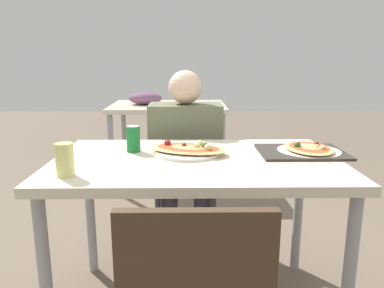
{
  "coord_description": "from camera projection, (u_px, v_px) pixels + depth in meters",
  "views": [
    {
      "loc": [
        -0.04,
        -1.62,
        1.2
      ],
      "look_at": [
        -0.02,
        0.02,
        0.82
      ],
      "focal_mm": 35.0,
      "sensor_mm": 36.0,
      "label": 1
    }
  ],
  "objects": [
    {
      "name": "dining_table",
      "position": [
        196.0,
        175.0,
        1.7
      ],
      "size": [
        1.28,
        0.79,
        0.76
      ],
      "color": "beige",
      "rests_on": "ground_plane"
    },
    {
      "name": "chair_far_seated",
      "position": [
        186.0,
        169.0,
        2.45
      ],
      "size": [
        0.4,
        0.4,
        0.87
      ],
      "rotation": [
        0.0,
        0.0,
        3.14
      ],
      "color": "#3F2D1E",
      "rests_on": "ground_plane"
    },
    {
      "name": "person_seated",
      "position": [
        186.0,
        147.0,
        2.3
      ],
      "size": [
        0.44,
        0.28,
        1.13
      ],
      "rotation": [
        0.0,
        0.0,
        3.14
      ],
      "color": "#2D2D38",
      "rests_on": "ground_plane"
    },
    {
      "name": "pizza_main",
      "position": [
        188.0,
        150.0,
        1.76
      ],
      "size": [
        0.42,
        0.33,
        0.06
      ],
      "color": "white",
      "rests_on": "dining_table"
    },
    {
      "name": "soda_can",
      "position": [
        133.0,
        139.0,
        1.79
      ],
      "size": [
        0.07,
        0.07,
        0.12
      ],
      "color": "#197233",
      "rests_on": "dining_table"
    },
    {
      "name": "drink_glass",
      "position": [
        65.0,
        160.0,
        1.42
      ],
      "size": [
        0.07,
        0.07,
        0.13
      ],
      "color": "#E0DB7F",
      "rests_on": "dining_table"
    },
    {
      "name": "serving_tray",
      "position": [
        301.0,
        152.0,
        1.77
      ],
      "size": [
        0.4,
        0.3,
        0.01
      ],
      "color": "#332D28",
      "rests_on": "dining_table"
    },
    {
      "name": "pizza_second",
      "position": [
        309.0,
        149.0,
        1.77
      ],
      "size": [
        0.29,
        0.3,
        0.06
      ],
      "color": "white",
      "rests_on": "dining_table"
    },
    {
      "name": "background_table",
      "position": [
        164.0,
        110.0,
        3.65
      ],
      "size": [
        1.1,
        0.8,
        0.88
      ],
      "color": "beige",
      "rests_on": "ground_plane"
    }
  ]
}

